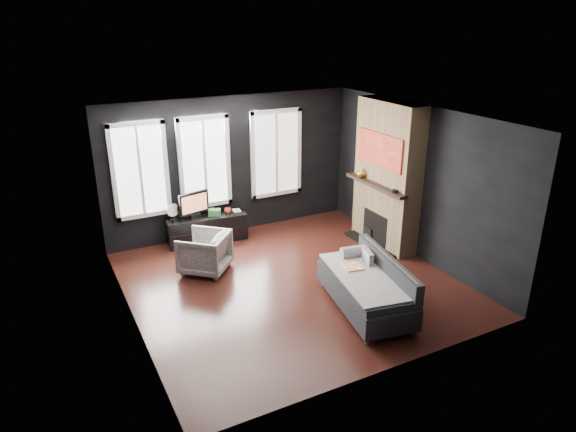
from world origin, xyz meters
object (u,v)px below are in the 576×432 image
monitor (194,203)px  book (233,207)px  sofa (365,284)px  armchair (204,250)px  mantel_vase (362,172)px  media_console (207,228)px  mug (228,210)px

monitor → book: bearing=-18.6°
sofa → monitor: 3.79m
armchair → mantel_vase: (3.15, 0.00, 0.94)m
media_console → book: book is taller
monitor → mantel_vase: size_ratio=3.19×
book → mantel_vase: bearing=-28.6°
media_console → armchair: bearing=-105.7°
mug → book: book is taller
book → armchair: bearing=-130.1°
media_console → mug: size_ratio=11.94×
mantel_vase → book: bearing=151.4°
sofa → mug: size_ratio=14.60×
sofa → mantel_vase: 2.81m
mantel_vase → armchair: bearing=-180.0°
media_console → mantel_vase: mantel_vase is taller
monitor → book: monitor is taller
armchair → mug: (0.87, 1.14, 0.20)m
media_console → monitor: size_ratio=2.44×
media_console → book: size_ratio=7.56×
sofa → media_console: bearing=120.9°
mantel_vase → sofa: bearing=-122.8°
armchair → media_console: size_ratio=0.51×
mug → sofa: bearing=-76.0°
monitor → media_console: bearing=-26.8°
sofa → book: sofa is taller
armchair → mantel_vase: bearing=131.8°
monitor → mug: bearing=-22.4°
monitor → book: (0.75, -0.06, -0.18)m
sofa → mantel_vase: (1.44, 2.23, 0.93)m
media_console → mug: mug is taller
sofa → armchair: bearing=138.0°
book → monitor: bearing=175.4°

